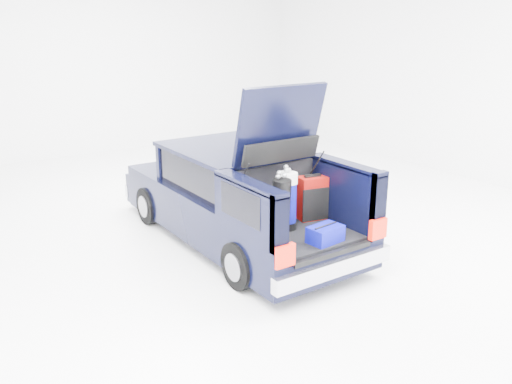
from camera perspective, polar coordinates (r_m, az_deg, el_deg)
ground at (r=8.39m, az=-1.93°, el=-5.07°), size 14.00×14.00×0.00m
car at (r=8.24m, az=-2.37°, el=-0.51°), size 1.87×4.65×2.47m
red_suitcase at (r=7.49m, az=5.94°, el=-0.64°), size 0.42×0.32×0.63m
black_golf_bag at (r=6.80m, az=2.62°, el=-1.70°), size 0.28×0.31×0.85m
blue_golf_bag at (r=7.07m, az=3.31°, el=-0.89°), size 0.29×0.29×0.86m
blue_duffel at (r=6.78m, az=7.31°, el=-4.40°), size 0.46×0.33×0.23m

